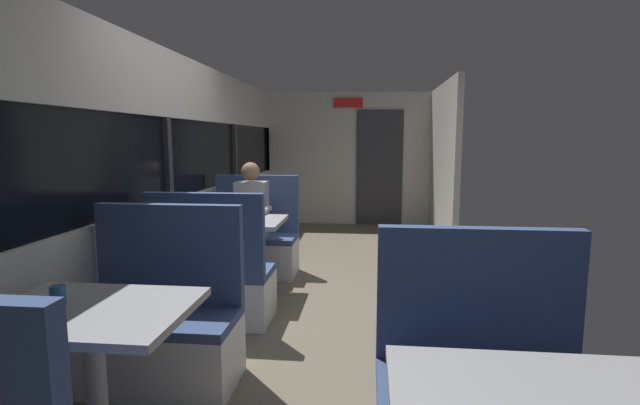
% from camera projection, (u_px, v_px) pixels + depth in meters
% --- Properties ---
extents(ground_plane, '(3.30, 9.20, 0.02)m').
position_uv_depth(ground_plane, '(326.00, 308.00, 4.21)').
color(ground_plane, '#665B4C').
extents(carriage_window_panel_left, '(0.09, 8.48, 2.30)m').
position_uv_depth(carriage_window_panel_left, '(166.00, 184.00, 4.21)').
color(carriage_window_panel_left, beige).
rests_on(carriage_window_panel_left, ground_plane).
extents(carriage_end_bulkhead, '(2.90, 0.11, 2.30)m').
position_uv_depth(carriage_end_bulkhead, '(351.00, 160.00, 8.18)').
color(carriage_end_bulkhead, beige).
rests_on(carriage_end_bulkhead, ground_plane).
extents(carriage_aisle_panel_right, '(0.08, 2.40, 2.30)m').
position_uv_depth(carriage_aisle_panel_right, '(443.00, 163.00, 6.86)').
color(carriage_aisle_panel_right, beige).
rests_on(carriage_aisle_panel_right, ground_plane).
extents(dining_table_near_window, '(0.90, 0.70, 0.74)m').
position_uv_depth(dining_table_near_window, '(92.00, 329.00, 2.16)').
color(dining_table_near_window, '#9E9EA3').
rests_on(dining_table_near_window, ground_plane).
extents(bench_near_window_facing_entry, '(0.95, 0.50, 1.10)m').
position_uv_depth(bench_near_window_facing_entry, '(162.00, 331.00, 2.89)').
color(bench_near_window_facing_entry, silver).
rests_on(bench_near_window_facing_entry, ground_plane).
extents(dining_table_mid_window, '(0.90, 0.70, 0.74)m').
position_uv_depth(dining_table_mid_window, '(236.00, 230.00, 4.49)').
color(dining_table_mid_window, '#9E9EA3').
rests_on(dining_table_mid_window, ground_plane).
extents(bench_mid_window_facing_end, '(0.95, 0.50, 1.10)m').
position_uv_depth(bench_mid_window_facing_end, '(213.00, 283.00, 3.84)').
color(bench_mid_window_facing_end, silver).
rests_on(bench_mid_window_facing_end, ground_plane).
extents(bench_mid_window_facing_entry, '(0.95, 0.50, 1.10)m').
position_uv_depth(bench_mid_window_facing_entry, '(254.00, 245.00, 5.22)').
color(bench_mid_window_facing_entry, silver).
rests_on(bench_mid_window_facing_entry, ground_plane).
extents(bench_front_aisle_facing_entry, '(0.95, 0.50, 1.10)m').
position_uv_depth(bench_front_aisle_facing_entry, '(481.00, 402.00, 2.11)').
color(bench_front_aisle_facing_entry, silver).
rests_on(bench_front_aisle_facing_entry, ground_plane).
extents(seated_passenger, '(0.47, 0.55, 1.26)m').
position_uv_depth(seated_passenger, '(253.00, 228.00, 5.12)').
color(seated_passenger, '#26262D').
rests_on(seated_passenger, ground_plane).
extents(coffee_cup_primary, '(0.07, 0.07, 0.09)m').
position_uv_depth(coffee_cup_primary, '(58.00, 295.00, 2.18)').
color(coffee_cup_primary, '#26598C').
rests_on(coffee_cup_primary, dining_table_near_window).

